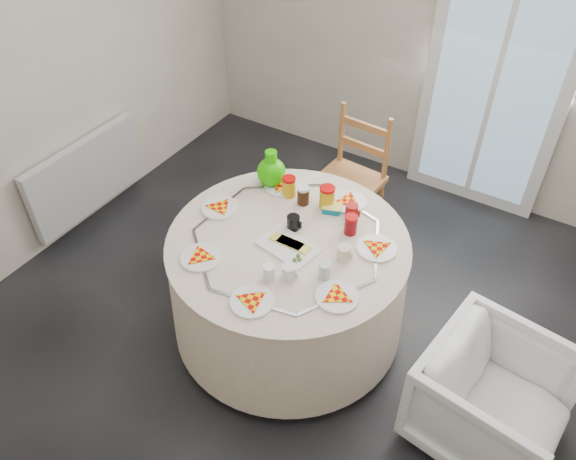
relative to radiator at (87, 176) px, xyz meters
The scene contains 14 objects.
floor 1.99m from the radiator, ahead, with size 4.00×4.00×0.00m, color black.
wall_back 2.80m from the radiator, 42.86° to the left, with size 4.00×0.02×2.60m, color #BCB5A3.
wall_left 0.94m from the radiator, 106.70° to the right, with size 0.02×4.00×2.60m, color #BCB5A3.
glass_door 3.00m from the radiator, 36.79° to the left, with size 1.00×0.08×2.10m, color silver.
radiator is the anchor object (origin of this frame).
table 1.81m from the radiator, ahead, with size 1.37×1.37×0.70m, color #F4DBC4.
wooden_chair 1.90m from the radiator, 26.54° to the left, with size 0.42×0.40×0.94m, color #A3613A, non-canonical shape.
armchair 3.07m from the radiator, ahead, with size 0.67×0.62×0.68m, color white.
place_settings 1.85m from the radiator, ahead, with size 1.18×1.18×0.02m, color white, non-canonical shape.
jar_cluster 1.88m from the radiator, ahead, with size 0.53×0.27×0.16m, color #895917, non-canonical shape.
butter_tub 1.95m from the radiator, ahead, with size 0.11×0.08×0.04m, color #027590.
green_pitcher 1.55m from the radiator, ahead, with size 0.18×0.18×0.23m, color #24C001, non-canonical shape.
cheese_platter 1.89m from the radiator, ahead, with size 0.32×0.20×0.04m, color white, non-canonical shape.
mugs_glasses 2.01m from the radiator, ahead, with size 0.55×0.55×0.10m, color gray, non-canonical shape.
Camera 1 is at (1.05, -1.86, 2.80)m, focal length 35.00 mm.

